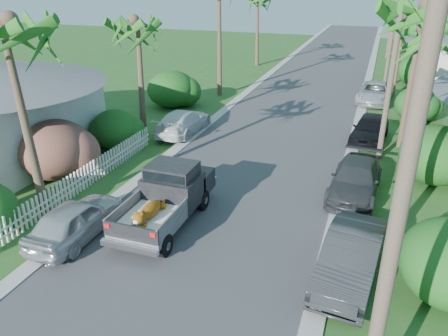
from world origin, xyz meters
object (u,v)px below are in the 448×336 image
at_px(utility_pole_b, 393,64).
at_px(utility_pole_c, 393,28).
at_px(palm_r_b, 420,29).
at_px(utility_pole_d, 393,13).
at_px(parked_car_lf, 183,122).
at_px(palm_r_a, 436,8).
at_px(palm_l_b, 136,21).
at_px(parked_car_ln, 76,220).
at_px(parked_car_rf, 370,129).
at_px(parked_car_rn, 351,258).
at_px(palm_l_a, 5,22).
at_px(utility_pole_a, 395,237).
at_px(parked_car_rm, 355,180).
at_px(parked_car_rd, 375,93).
at_px(pickup_truck, 170,194).

relative_size(utility_pole_b, utility_pole_c, 1.00).
distance_m(palm_r_b, utility_pole_d, 28.05).
distance_m(parked_car_lf, utility_pole_d, 31.85).
bearing_deg(palm_r_a, palm_l_b, 155.39).
bearing_deg(utility_pole_d, parked_car_ln, -103.18).
bearing_deg(palm_l_b, parked_car_ln, -73.94).
distance_m(parked_car_rf, parked_car_lf, 10.22).
height_order(parked_car_rf, palm_r_b, palm_r_b).
bearing_deg(utility_pole_d, parked_car_rn, -90.86).
bearing_deg(utility_pole_c, palm_l_a, -115.27).
distance_m(palm_l_a, palm_l_b, 9.05).
bearing_deg(parked_car_lf, parked_car_rn, 135.81).
height_order(parked_car_rf, parked_car_lf, parked_car_rf).
bearing_deg(utility_pole_a, utility_pole_b, 90.00).
bearing_deg(palm_r_a, utility_pole_c, 91.82).
relative_size(parked_car_ln, utility_pole_a, 0.44).
xyz_separation_m(parked_car_lf, utility_pole_b, (10.60, -0.22, 3.94)).
bearing_deg(utility_pole_c, palm_r_b, -85.60).
xyz_separation_m(parked_car_rf, utility_pole_d, (0.60, 27.64, 3.90)).
height_order(palm_l_b, palm_r_b, palm_l_b).
xyz_separation_m(parked_car_lf, palm_l_a, (-1.20, -10.22, 6.27)).
xyz_separation_m(parked_car_rf, utility_pole_c, (0.60, 12.64, 3.90)).
relative_size(parked_car_rf, palm_r_a, 0.47).
xyz_separation_m(parked_car_rm, palm_r_a, (1.57, -2.63, 6.76)).
bearing_deg(utility_pole_a, palm_r_b, 86.63).
bearing_deg(utility_pole_c, utility_pole_a, -90.00).
relative_size(parked_car_rn, utility_pole_d, 0.49).
distance_m(parked_car_rf, parked_car_rd, 8.34).
bearing_deg(palm_l_b, parked_car_rn, -37.46).
height_order(pickup_truck, palm_r_a, palm_r_a).
bearing_deg(parked_car_lf, utility_pole_c, -124.08).
xyz_separation_m(pickup_truck, parked_car_rd, (6.52, 19.32, -0.33)).
distance_m(utility_pole_a, utility_pole_b, 15.00).
distance_m(palm_r_b, utility_pole_c, 13.11).
bearing_deg(parked_car_rd, palm_l_b, -131.35).
bearing_deg(parked_car_ln, parked_car_rf, -122.97).
relative_size(parked_car_rd, utility_pole_a, 0.54).
distance_m(pickup_truck, utility_pole_c, 24.93).
bearing_deg(palm_r_a, palm_l_a, -166.50).
distance_m(parked_car_rd, parked_car_ln, 23.33).
bearing_deg(utility_pole_b, palm_l_b, -175.39).
xyz_separation_m(parked_car_rm, utility_pole_a, (0.87, -10.63, 3.94)).
xyz_separation_m(parked_car_rn, palm_r_a, (1.30, 3.04, 6.70)).
xyz_separation_m(parked_car_rm, parked_car_ln, (-8.70, -6.47, 0.02)).
relative_size(parked_car_rf, utility_pole_d, 0.46).
xyz_separation_m(pickup_truck, parked_car_rf, (6.52, 10.98, -0.31)).
bearing_deg(palm_l_b, utility_pole_a, -48.47).
height_order(parked_car_rn, parked_car_rd, parked_car_rn).
xyz_separation_m(palm_r_b, utility_pole_c, (-1.00, 13.00, -1.35)).
bearing_deg(utility_pole_c, pickup_truck, -106.78).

